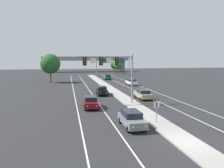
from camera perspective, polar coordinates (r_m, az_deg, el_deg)
ground_plane at (r=19.22m, az=18.57°, el=-14.13°), size 260.00×260.00×0.00m
median_island at (r=35.36m, az=3.86°, el=-4.22°), size 2.40×110.00×0.15m
lane_stripe_oncoming_center at (r=41.29m, az=-5.03°, el=-2.77°), size 0.14×100.00×0.01m
lane_stripe_receding_center at (r=43.33m, az=7.43°, el=-2.36°), size 0.14×100.00×0.01m
edge_stripe_left at (r=41.07m, az=-9.61°, el=-2.89°), size 0.14×100.00×0.01m
edge_stripe_right at (r=44.50m, az=11.46°, el=-2.20°), size 0.14×100.00×0.01m
overhead_signal_mast at (r=31.89m, az=0.21°, el=4.48°), size 8.16×0.44×7.20m
median_sign_post at (r=23.32m, az=11.35°, el=-6.18°), size 0.60×0.10×2.20m
car_oncoming_grey at (r=22.01m, az=5.12°, el=-8.91°), size 1.85×4.48×1.58m
car_oncoming_darkred at (r=30.31m, az=-5.53°, el=-4.62°), size 1.92×4.51×1.58m
car_oncoming_black at (r=40.89m, az=-2.64°, el=-1.69°), size 1.91×4.50×1.58m
car_receding_tan at (r=37.06m, az=7.94°, el=-2.60°), size 1.90×4.50×1.58m
car_receding_white at (r=55.86m, az=5.03°, el=0.51°), size 1.91×4.51×1.58m
car_receding_green at (r=71.11m, az=-1.24°, el=1.83°), size 1.83×4.47×1.58m
highway_sign_gantry at (r=86.02m, az=0.26°, el=6.22°), size 13.28×0.42×7.50m
overpass_bridge at (r=112.83m, az=-6.77°, el=6.06°), size 42.40×6.40×7.65m
tree_far_left_a at (r=64.20m, az=-15.56°, el=5.01°), size 5.51×5.51×7.98m
tree_far_right_b at (r=108.96m, az=0.58°, el=4.96°), size 3.87×3.87×5.59m
tree_far_right_a at (r=97.18m, az=1.59°, el=4.95°), size 4.19×4.19×6.06m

